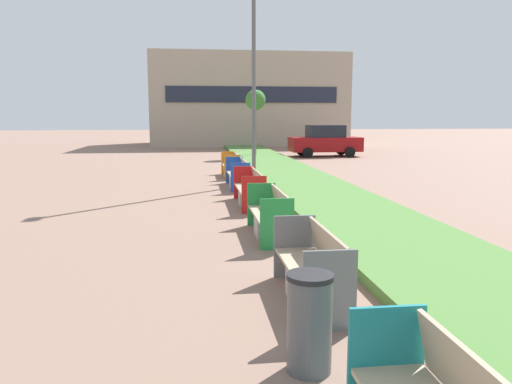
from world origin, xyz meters
TOP-DOWN VIEW (x-y plane):
  - planter_grass_strip at (3.20, 12.00)m, footprint 2.80×120.00m
  - building_backdrop at (4.00, 43.73)m, footprint 15.53×8.87m
  - bench_grey_frame at (0.94, 7.30)m, footprint 0.65×1.98m
  - bench_green_frame at (0.94, 10.87)m, footprint 0.65×2.11m
  - bench_red_frame at (0.94, 14.41)m, footprint 0.65×2.41m
  - bench_blue_frame at (0.94, 17.90)m, footprint 0.65×2.33m
  - bench_orange_frame at (0.94, 20.94)m, footprint 0.65×1.91m
  - litter_bin at (0.48, 5.51)m, footprint 0.44×0.44m
  - street_lamp_post at (1.55, 18.59)m, footprint 0.24×0.44m
  - sapling_tree_far at (3.03, 29.92)m, footprint 1.17×1.17m
  - parked_car_distant at (7.28, 30.31)m, footprint 4.25×2.00m

SIDE VIEW (x-z plane):
  - planter_grass_strip at x=3.20m, z-range 0.00..0.18m
  - bench_orange_frame at x=0.94m, z-range -0.11..0.83m
  - bench_grey_frame at x=0.94m, z-range -0.11..0.83m
  - bench_green_frame at x=0.94m, z-range -0.10..0.84m
  - bench_blue_frame at x=0.94m, z-range -0.10..0.84m
  - bench_red_frame at x=0.94m, z-range -0.09..0.85m
  - litter_bin at x=0.48m, z-range 0.00..0.96m
  - parked_car_distant at x=7.28m, z-range -0.02..1.84m
  - sapling_tree_far at x=3.03m, z-range 1.33..5.21m
  - building_backdrop at x=4.00m, z-range 0.00..7.28m
  - street_lamp_post at x=1.55m, z-range 0.39..8.70m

